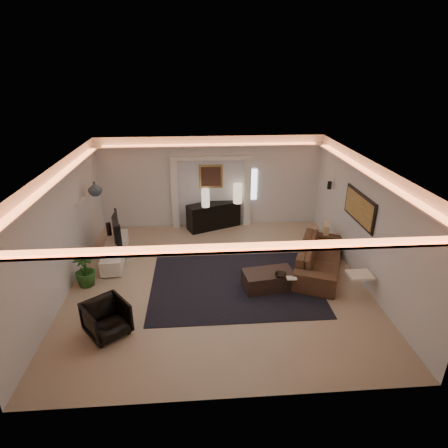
{
  "coord_description": "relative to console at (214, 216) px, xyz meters",
  "views": [
    {
      "loc": [
        -0.42,
        -7.74,
        4.88
      ],
      "look_at": [
        0.2,
        0.6,
        1.25
      ],
      "focal_mm": 29.51,
      "sensor_mm": 36.0,
      "label": 1
    }
  ],
  "objects": [
    {
      "name": "magazine",
      "position": [
        1.58,
        -3.97,
        0.02
      ],
      "size": [
        0.24,
        0.18,
        0.03
      ],
      "primitive_type": "cube",
      "rotation": [
        0.0,
        0.0,
        -0.08
      ],
      "color": "beige",
      "rests_on": "coffee_table"
    },
    {
      "name": "coffee_table",
      "position": [
        1.12,
        -3.65,
        -0.2
      ],
      "size": [
        1.25,
        0.8,
        0.44
      ],
      "primitive_type": "cube",
      "rotation": [
        0.0,
        0.0,
        0.15
      ],
      "color": "black",
      "rests_on": "ground"
    },
    {
      "name": "ceiling",
      "position": [
        -0.06,
        -3.25,
        2.5
      ],
      "size": [
        7.0,
        7.0,
        0.0
      ],
      "primitive_type": "plane",
      "rotation": [
        3.14,
        0.0,
        0.0
      ],
      "color": "white",
      "rests_on": "ground"
    },
    {
      "name": "bowl",
      "position": [
        1.35,
        -3.85,
        0.04
      ],
      "size": [
        0.34,
        0.34,
        0.07
      ],
      "primitive_type": "imported",
      "rotation": [
        0.0,
        0.0,
        -0.33
      ],
      "color": "black",
      "rests_on": "coffee_table"
    },
    {
      "name": "painting_canvas",
      "position": [
        -0.06,
        0.19,
        1.25
      ],
      "size": [
        0.62,
        0.02,
        0.62
      ],
      "primitive_type": "cube",
      "color": "#4C2D1E",
      "rests_on": "wall_back"
    },
    {
      "name": "throw_blanket",
      "position": [
        3.09,
        -4.13,
        0.15
      ],
      "size": [
        0.54,
        0.44,
        0.06
      ],
      "primitive_type": "cube",
      "rotation": [
        0.0,
        0.0,
        0.02
      ],
      "color": "#FFE9C0",
      "rests_on": "sofa"
    },
    {
      "name": "wall_front",
      "position": [
        -0.06,
        -6.75,
        1.05
      ],
      "size": [
        7.0,
        0.0,
        7.0
      ],
      "primitive_type": "plane",
      "rotation": [
        -1.57,
        0.0,
        0.0
      ],
      "color": "silver",
      "rests_on": "ground"
    },
    {
      "name": "lamp_right",
      "position": [
        0.77,
        0.0,
        0.69
      ],
      "size": [
        0.35,
        0.35,
        0.63
      ],
      "primitive_type": "cylinder",
      "rotation": [
        0.0,
        0.0,
        0.28
      ],
      "color": "#FFE6B6",
      "rests_on": "console"
    },
    {
      "name": "wall_niche",
      "position": [
        -3.5,
        -1.85,
        1.25
      ],
      "size": [
        0.1,
        0.55,
        0.04
      ],
      "primitive_type": "cube",
      "color": "silver",
      "rests_on": "wall_left"
    },
    {
      "name": "wall_right",
      "position": [
        3.44,
        -3.25,
        1.05
      ],
      "size": [
        0.0,
        7.0,
        7.0
      ],
      "primitive_type": "plane",
      "rotation": [
        1.57,
        0.0,
        -1.57
      ],
      "color": "silver",
      "rests_on": "ground"
    },
    {
      "name": "tv",
      "position": [
        -2.79,
        -1.8,
        0.43
      ],
      "size": [
        1.31,
        0.5,
        0.75
      ],
      "primitive_type": "imported",
      "rotation": [
        0.0,
        0.0,
        1.83
      ],
      "color": "black",
      "rests_on": "media_ledge"
    },
    {
      "name": "wall_back",
      "position": [
        -0.06,
        0.25,
        1.05
      ],
      "size": [
        7.0,
        0.0,
        7.0
      ],
      "primitive_type": "plane",
      "rotation": [
        1.57,
        0.0,
        0.0
      ],
      "color": "silver",
      "rests_on": "ground"
    },
    {
      "name": "ginger_jar",
      "position": [
        -3.21,
        -1.44,
        1.46
      ],
      "size": [
        0.39,
        0.39,
        0.38
      ],
      "primitive_type": "imported",
      "rotation": [
        0.0,
        0.0,
        0.06
      ],
      "color": "slate",
      "rests_on": "wall_niche"
    },
    {
      "name": "pilaster_right",
      "position": [
        1.09,
        0.15,
        0.7
      ],
      "size": [
        0.22,
        0.2,
        2.2
      ],
      "primitive_type": "cube",
      "color": "silver",
      "rests_on": "ground"
    },
    {
      "name": "wall_sconce",
      "position": [
        3.32,
        -1.05,
        1.28
      ],
      "size": [
        0.12,
        0.12,
        0.22
      ],
      "primitive_type": "cylinder",
      "color": "black",
      "rests_on": "wall_right"
    },
    {
      "name": "lamp_left",
      "position": [
        -0.26,
        -0.27,
        0.69
      ],
      "size": [
        0.29,
        0.29,
        0.56
      ],
      "primitive_type": "cylinder",
      "rotation": [
        0.0,
        0.0,
        -0.16
      ],
      "color": "beige",
      "rests_on": "console"
    },
    {
      "name": "art_panel_gold",
      "position": [
        3.38,
        -2.95,
        1.3
      ],
      "size": [
        0.02,
        1.5,
        0.62
      ],
      "primitive_type": "cube",
      "color": "tan",
      "rests_on": "wall_right"
    },
    {
      "name": "armchair",
      "position": [
        -2.32,
        -5.03,
        -0.05
      ],
      "size": [
        1.07,
        1.07,
        0.71
      ],
      "primitive_type": "imported",
      "rotation": [
        0.0,
        0.0,
        0.66
      ],
      "color": "black",
      "rests_on": "ground"
    },
    {
      "name": "area_rug",
      "position": [
        0.34,
        -3.45,
        -0.39
      ],
      "size": [
        4.0,
        3.0,
        0.01
      ],
      "primitive_type": "cube",
      "color": "black",
      "rests_on": "ground"
    },
    {
      "name": "plant",
      "position": [
        -3.21,
        -3.22,
        0.03
      ],
      "size": [
        0.51,
        0.51,
        0.87
      ],
      "primitive_type": "imported",
      "rotation": [
        0.0,
        0.0,
        -0.05
      ],
      "color": "#224C19",
      "rests_on": "ground"
    },
    {
      "name": "painting_frame",
      "position": [
        -0.06,
        0.22,
        1.25
      ],
      "size": [
        0.74,
        0.04,
        0.74
      ],
      "primitive_type": "cube",
      "color": "tan",
      "rests_on": "wall_back"
    },
    {
      "name": "alcove_header",
      "position": [
        -0.06,
        0.15,
        1.85
      ],
      "size": [
        2.52,
        0.2,
        0.12
      ],
      "primitive_type": "cube",
      "color": "silver",
      "rests_on": "wall_back"
    },
    {
      "name": "media_ledge",
      "position": [
        -2.77,
        -1.93,
        -0.18
      ],
      "size": [
        0.68,
        2.11,
        0.39
      ],
      "primitive_type": "cube",
      "rotation": [
        0.0,
        0.0,
        0.08
      ],
      "color": "silver",
      "rests_on": "ground"
    },
    {
      "name": "floor",
      "position": [
        -0.06,
        -3.25,
        -0.4
      ],
      "size": [
        7.0,
        7.0,
        0.0
      ],
      "primitive_type": "plane",
      "color": "tan",
      "rests_on": "ground"
    },
    {
      "name": "cove_soffit",
      "position": [
        -0.06,
        -3.25,
        2.22
      ],
      "size": [
        7.0,
        7.0,
        0.04
      ],
      "primitive_type": "cube",
      "color": "silver",
      "rests_on": "ceiling"
    },
    {
      "name": "art_panel_frame",
      "position": [
        3.41,
        -2.95,
        1.3
      ],
      "size": [
        0.04,
        1.64,
        0.74
      ],
      "primitive_type": "cube",
      "color": "black",
      "rests_on": "wall_right"
    },
    {
      "name": "daylight_slit",
      "position": [
        1.29,
        0.23,
        0.95
      ],
      "size": [
        0.25,
        0.03,
        1.0
      ],
      "primitive_type": "cube",
      "color": "white",
      "rests_on": "wall_back"
    },
    {
      "name": "figurine",
      "position": [
        -3.03,
        -1.28,
        0.24
      ],
      "size": [
        0.18,
        0.18,
        0.37
      ],
      "primitive_type": "cylinder",
      "rotation": [
        0.0,
        0.0,
        -0.42
      ],
      "color": "black",
      "rests_on": "media_ledge"
    },
    {
      "name": "pilaster_left",
      "position": [
        -1.21,
        0.15,
        0.7
      ],
      "size": [
        0.22,
        0.2,
        2.2
      ],
      "primitive_type": "cube",
      "color": "silver",
      "rests_on": "ground"
    },
    {
      "name": "console",
      "position": [
        0.0,
        0.0,
        0.0
      ],
      "size": [
        1.77,
        1.15,
        0.85
      ],
      "primitive_type": "cube",
      "rotation": [
        0.0,
        0.0,
        0.4
      ],
      "color": "black",
      "rests_on": "ground"
    },
    {
      "name": "sofa",
      "position": [
        2.56,
        -2.96,
        -0.03
      ],
      "size": [
        2.71,
        1.92,
        0.74
      ],
      "primitive_type": "imported",
      "rotation": [
        0.0,
        0.0,
        1.16
      ],
      "color": "#302116",
      "rests_on": "ground"
    },
    {
      "name": "throw_pillow",
      "position": [
        3.09,
        -1.78,
        0.15
      ],
      "size": [
        0.24,
        0.47,
        0.45
      ],
      "primitive_type": "cube",
      "rotation": [
        0.0,
        0.0,
        -0.24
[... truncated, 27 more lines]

